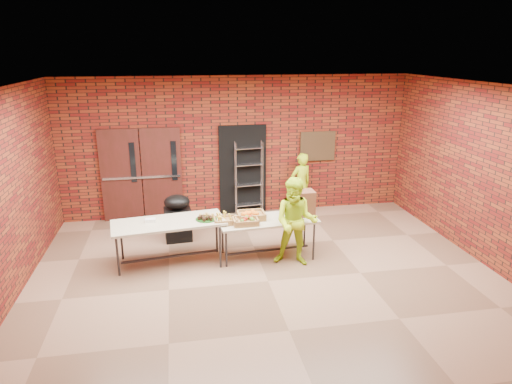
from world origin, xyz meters
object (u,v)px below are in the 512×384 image
wire_rack (249,179)px  coffee_dispenser (304,203)px  table_left (169,225)px  volunteer_woman (301,184)px  volunteer_man (296,222)px  table_right (267,222)px  covered_grill (178,218)px

wire_rack → coffee_dispenser: size_ratio=3.66×
table_left → coffee_dispenser: size_ratio=4.36×
volunteer_woman → wire_rack: bearing=-29.7°
volunteer_woman → volunteer_man: volunteer_man is taller
table_right → coffee_dispenser: 0.79m
table_left → covered_grill: (0.16, 1.08, -0.27)m
wire_rack → volunteer_woman: wire_rack is taller
volunteer_woman → volunteer_man: bearing=53.2°
coffee_dispenser → volunteer_woman: 2.11m
coffee_dispenser → table_left: bearing=-178.2°
table_right → volunteer_man: volunteer_man is taller
coffee_dispenser → wire_rack: bearing=106.9°
wire_rack → volunteer_woman: (1.19, -0.22, -0.13)m
wire_rack → volunteer_man: size_ratio=1.07×
wire_rack → table_right: bearing=-97.4°
table_right → covered_grill: (-1.63, 1.10, -0.21)m
table_left → volunteer_man: 2.27m
table_right → wire_rack: bearing=84.1°
table_left → volunteer_woman: volunteer_woman is taller
table_right → covered_grill: covered_grill is taller
coffee_dispenser → table_right: bearing=-171.9°
table_right → volunteer_woman: volunteer_woman is taller
table_left → table_right: 1.80m
covered_grill → volunteer_woman: bearing=15.9°
coffee_dispenser → covered_grill: coffee_dispenser is taller
table_right → volunteer_man: (0.43, -0.39, 0.12)m
wire_rack → coffee_dispenser: bearing=-79.5°
wire_rack → table_right: wire_rack is taller
table_right → volunteer_man: size_ratio=1.16×
covered_grill → volunteer_woman: (2.87, 1.04, 0.26)m
wire_rack → table_left: size_ratio=0.84×
volunteer_man → coffee_dispenser: bearing=79.3°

